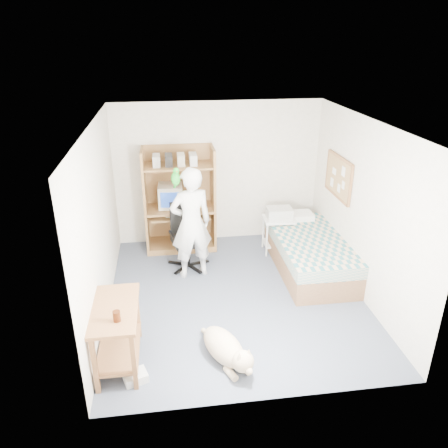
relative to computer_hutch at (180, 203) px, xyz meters
name	(u,v)px	position (x,y,z in m)	size (l,w,h in m)	color
floor	(235,295)	(0.70, -1.74, -0.82)	(4.00, 4.00, 0.00)	#444B5C
wall_back	(218,173)	(0.70, 0.26, 0.43)	(3.60, 0.02, 2.50)	beige
wall_right	(363,210)	(2.50, -1.74, 0.43)	(0.02, 4.00, 2.50)	beige
wall_left	(99,224)	(-1.10, -1.74, 0.43)	(0.02, 4.00, 2.50)	beige
ceiling	(237,123)	(0.70, -1.74, 1.68)	(3.60, 4.00, 0.02)	white
computer_hutch	(180,203)	(0.00, 0.00, 0.00)	(1.20, 0.63, 1.80)	brown
bed	(309,253)	(2.00, -1.12, -0.53)	(1.02, 2.02, 0.66)	brown
side_desk	(117,327)	(-0.85, -2.94, -0.33)	(0.50, 1.00, 0.75)	brown
corkboard	(338,177)	(2.47, -0.84, 0.63)	(0.04, 0.94, 0.66)	olive
office_chair	(187,245)	(0.06, -0.74, -0.44)	(0.60, 0.60, 1.06)	black
person	(191,224)	(0.13, -1.04, 0.06)	(0.64, 0.42, 1.76)	white
parrot	(176,178)	(-0.07, -1.03, 0.79)	(0.13, 0.23, 0.36)	#128018
dog	(226,349)	(0.37, -3.09, -0.64)	(0.61, 1.02, 0.40)	#CBAC88
printer_cart	(278,229)	(1.66, -0.43, -0.40)	(0.54, 0.44, 0.63)	silver
printer	(279,213)	(1.66, -0.43, -0.10)	(0.42, 0.32, 0.18)	#B3B3AE
crt_monitor	(171,196)	(-0.15, 0.01, 0.14)	(0.43, 0.45, 0.39)	beige
keyboard	(179,215)	(-0.03, -0.16, -0.15)	(0.45, 0.16, 0.03)	beige
pencil_cup	(199,204)	(0.33, -0.09, 0.00)	(0.08, 0.08, 0.12)	gold
drink_glass	(117,316)	(-0.80, -3.19, -0.01)	(0.08, 0.08, 0.12)	#3B1909
floor_box_a	(135,377)	(-0.66, -3.27, -0.77)	(0.25, 0.20, 0.10)	silver
floor_box_b	(125,363)	(-0.80, -3.02, -0.78)	(0.18, 0.22, 0.08)	beige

